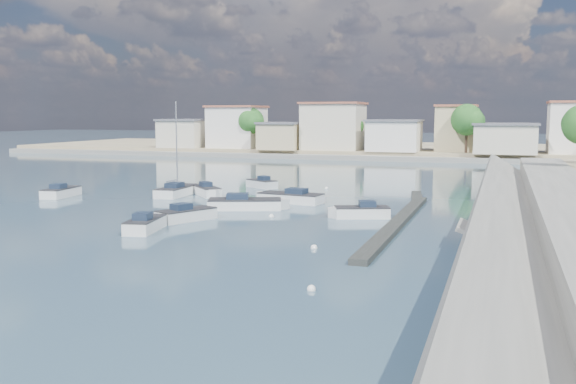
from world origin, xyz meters
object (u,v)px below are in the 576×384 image
(motorboat_c, at_px, (288,198))
(motorboat_d, at_px, (359,213))
(motorboat_a, at_px, (146,225))
(motorboat_g, at_px, (208,192))
(motorboat_h, at_px, (249,204))
(sailboat, at_px, (179,191))
(motorboat_e, at_px, (63,192))
(motorboat_f, at_px, (261,184))
(motorboat_b, at_px, (189,215))

(motorboat_c, distance_m, motorboat_d, 9.89)
(motorboat_a, xyz_separation_m, motorboat_g, (-4.02, 17.72, 0.00))
(motorboat_a, distance_m, motorboat_g, 18.17)
(motorboat_h, xyz_separation_m, sailboat, (-9.72, 6.37, 0.03))
(motorboat_d, relative_size, motorboat_e, 0.90)
(motorboat_d, relative_size, sailboat, 0.50)
(motorboat_a, relative_size, motorboat_f, 1.20)
(sailboat, bearing_deg, motorboat_b, -59.06)
(motorboat_b, xyz_separation_m, motorboat_d, (11.41, 4.94, -0.00))
(motorboat_c, height_order, motorboat_g, same)
(motorboat_f, distance_m, motorboat_g, 8.24)
(motorboat_c, relative_size, motorboat_f, 1.62)
(motorboat_g, bearing_deg, sailboat, -174.15)
(motorboat_e, height_order, motorboat_f, same)
(motorboat_e, xyz_separation_m, motorboat_f, (14.88, 12.68, -0.00))
(motorboat_b, xyz_separation_m, motorboat_g, (-4.78, 13.10, 0.00))
(motorboat_c, distance_m, motorboat_f, 11.67)
(motorboat_d, bearing_deg, motorboat_b, -156.60)
(motorboat_a, distance_m, sailboat, 18.74)
(motorboat_c, height_order, motorboat_f, same)
(motorboat_a, height_order, motorboat_c, same)
(motorboat_e, distance_m, sailboat, 10.71)
(motorboat_c, height_order, sailboat, sailboat)
(motorboat_d, bearing_deg, motorboat_c, 140.70)
(motorboat_f, height_order, motorboat_h, same)
(motorboat_a, height_order, motorboat_h, same)
(motorboat_c, bearing_deg, motorboat_e, -172.34)
(motorboat_b, height_order, sailboat, sailboat)
(motorboat_a, height_order, motorboat_g, same)
(motorboat_a, distance_m, motorboat_f, 25.70)
(motorboat_g, relative_size, motorboat_h, 0.62)
(motorboat_a, relative_size, motorboat_d, 1.04)
(motorboat_f, xyz_separation_m, motorboat_g, (-2.25, -7.93, 0.00))
(motorboat_e, height_order, motorboat_h, same)
(motorboat_d, relative_size, motorboat_h, 0.68)
(motorboat_h, bearing_deg, motorboat_a, -104.21)
(motorboat_a, xyz_separation_m, motorboat_h, (2.80, 11.05, -0.00))
(motorboat_a, bearing_deg, motorboat_f, 93.96)
(motorboat_b, bearing_deg, motorboat_e, 154.37)
(motorboat_e, distance_m, motorboat_f, 19.55)
(motorboat_e, xyz_separation_m, sailboat, (9.74, 4.45, 0.03))
(motorboat_c, xyz_separation_m, motorboat_h, (-1.72, -4.76, -0.00))
(sailboat, bearing_deg, motorboat_a, -68.34)
(motorboat_c, bearing_deg, motorboat_g, 167.43)
(motorboat_b, distance_m, motorboat_c, 11.81)
(motorboat_c, height_order, motorboat_d, same)
(motorboat_f, relative_size, sailboat, 0.44)
(motorboat_e, bearing_deg, motorboat_d, -6.76)
(motorboat_e, relative_size, motorboat_h, 0.76)
(motorboat_b, bearing_deg, motorboat_h, 72.39)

